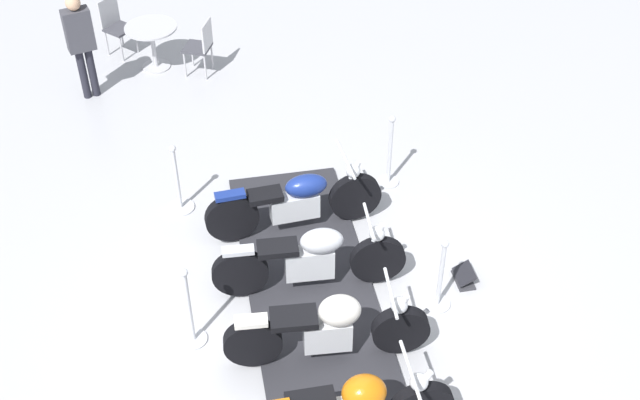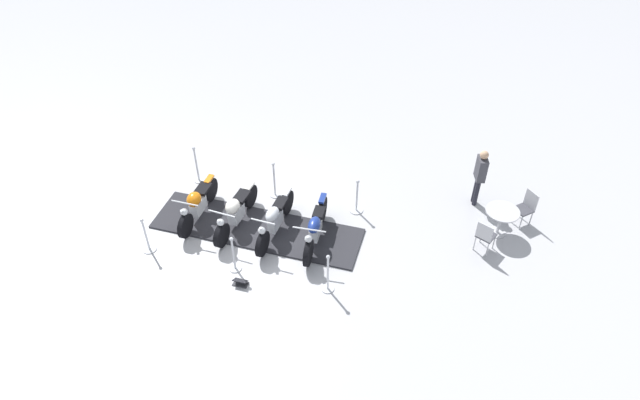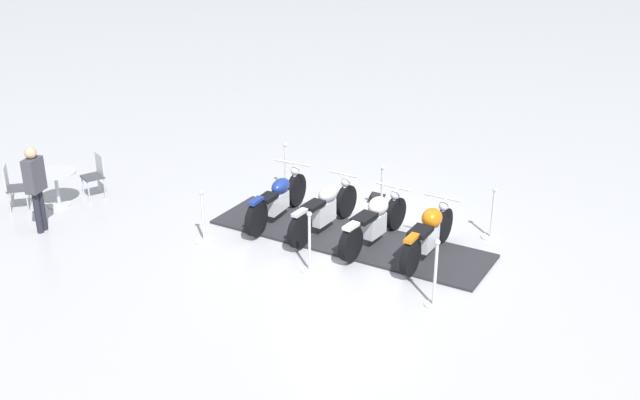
# 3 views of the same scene
# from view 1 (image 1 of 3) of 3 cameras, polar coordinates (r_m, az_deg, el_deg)

# --- Properties ---
(ground_plane) EXTENTS (80.00, 80.00, 0.00)m
(ground_plane) POSITION_cam_1_polar(r_m,az_deg,el_deg) (9.44, -0.13, -8.42)
(ground_plane) COLOR #B2B2B7
(display_platform) EXTENTS (5.02, 4.55, 0.05)m
(display_platform) POSITION_cam_1_polar(r_m,az_deg,el_deg) (9.42, -0.13, -8.32)
(display_platform) COLOR #28282D
(display_platform) RESTS_ON ground_plane
(motorcycle_cream) EXTENTS (1.39, 1.86, 0.92)m
(motorcycle_cream) POSITION_cam_1_polar(r_m,az_deg,el_deg) (8.73, 0.71, -8.81)
(motorcycle_cream) COLOR black
(motorcycle_cream) RESTS_ON display_platform
(motorcycle_chrome) EXTENTS (1.45, 1.86, 0.96)m
(motorcycle_chrome) POSITION_cam_1_polar(r_m,az_deg,el_deg) (9.42, -0.51, -4.01)
(motorcycle_chrome) COLOR black
(motorcycle_chrome) RESTS_ON display_platform
(motorcycle_navy) EXTENTS (1.64, 1.70, 0.98)m
(motorcycle_navy) POSITION_cam_1_polar(r_m,az_deg,el_deg) (10.20, -1.58, -0.02)
(motorcycle_navy) COLOR black
(motorcycle_navy) RESTS_ON display_platform
(stanchion_right_mid) EXTENTS (0.31, 0.31, 1.02)m
(stanchion_right_mid) POSITION_cam_1_polar(r_m,az_deg,el_deg) (9.46, 8.28, -5.77)
(stanchion_right_mid) COLOR silver
(stanchion_right_mid) RESTS_ON ground_plane
(stanchion_left_mid) EXTENTS (0.30, 0.30, 1.11)m
(stanchion_left_mid) POSITION_cam_1_polar(r_m,az_deg,el_deg) (9.08, -8.95, -7.98)
(stanchion_left_mid) COLOR silver
(stanchion_left_mid) RESTS_ON ground_plane
(stanchion_right_rear) EXTENTS (0.29, 0.29, 1.10)m
(stanchion_right_rear) POSITION_cam_1_polar(r_m,az_deg,el_deg) (11.03, 4.83, 2.78)
(stanchion_right_rear) COLOR silver
(stanchion_right_rear) RESTS_ON ground_plane
(stanchion_left_rear) EXTENTS (0.36, 0.36, 1.02)m
(stanchion_left_rear) POSITION_cam_1_polar(r_m,az_deg,el_deg) (10.79, -9.76, 0.65)
(stanchion_left_rear) COLOR silver
(stanchion_left_rear) RESTS_ON ground_plane
(info_placard) EXTENTS (0.40, 0.38, 0.19)m
(info_placard) POSITION_cam_1_polar(r_m,az_deg,el_deg) (9.98, 9.92, -5.30)
(info_placard) COLOR #333338
(info_placard) RESTS_ON ground_plane
(cafe_table) EXTENTS (0.83, 0.83, 0.74)m
(cafe_table) POSITION_cam_1_polar(r_m,az_deg,el_deg) (13.65, -11.55, 11.02)
(cafe_table) COLOR #B7B7BC
(cafe_table) RESTS_ON ground_plane
(cafe_chair_near_table) EXTENTS (0.44, 0.44, 0.96)m
(cafe_chair_near_table) POSITION_cam_1_polar(r_m,az_deg,el_deg) (14.21, -13.98, 11.78)
(cafe_chair_near_table) COLOR #B7B7BC
(cafe_chair_near_table) RESTS_ON ground_plane
(cafe_chair_across_table) EXTENTS (0.50, 0.50, 0.93)m
(cafe_chair_across_table) POSITION_cam_1_polar(r_m,az_deg,el_deg) (13.37, -8.22, 10.62)
(cafe_chair_across_table) COLOR #B7B7BC
(cafe_chair_across_table) RESTS_ON ground_plane
(bystander_person) EXTENTS (0.45, 0.41, 1.69)m
(bystander_person) POSITION_cam_1_polar(r_m,az_deg,el_deg) (12.93, -16.25, 10.68)
(bystander_person) COLOR #23232D
(bystander_person) RESTS_ON ground_plane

